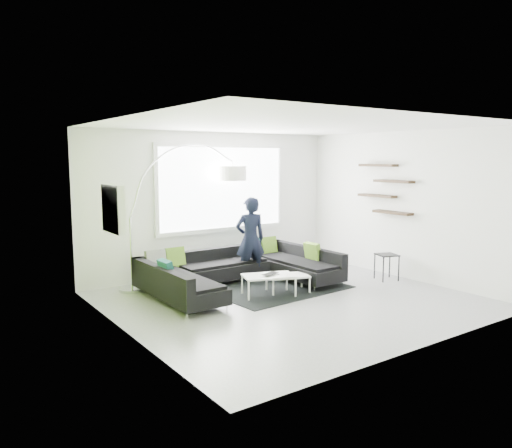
{
  "coord_description": "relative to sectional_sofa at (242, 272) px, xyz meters",
  "views": [
    {
      "loc": [
        -4.99,
        -6.1,
        2.29
      ],
      "look_at": [
        -0.08,
        0.9,
        1.16
      ],
      "focal_mm": 35.0,
      "sensor_mm": 36.0,
      "label": 1
    }
  ],
  "objects": [
    {
      "name": "ground",
      "position": [
        0.28,
        -1.06,
        -0.31
      ],
      "size": [
        5.5,
        5.5,
        0.0
      ],
      "primitive_type": "plane",
      "color": "slate",
      "rests_on": "ground"
    },
    {
      "name": "room_shell",
      "position": [
        0.32,
        -0.85,
        1.5
      ],
      "size": [
        5.54,
        5.04,
        2.82
      ],
      "color": "white",
      "rests_on": "ground"
    },
    {
      "name": "sectional_sofa",
      "position": [
        0.0,
        0.0,
        0.0
      ],
      "size": [
        3.27,
        2.06,
        0.7
      ],
      "rotation": [
        0.0,
        0.0,
        0.02
      ],
      "color": "black",
      "rests_on": "ground"
    },
    {
      "name": "rug",
      "position": [
        0.54,
        -0.3,
        -0.3
      ],
      "size": [
        2.41,
        1.82,
        0.01
      ],
      "primitive_type": "cube",
      "rotation": [
        0.0,
        0.0,
        0.06
      ],
      "color": "black",
      "rests_on": "ground"
    },
    {
      "name": "coffee_table",
      "position": [
        0.34,
        -0.63,
        -0.13
      ],
      "size": [
        1.24,
        0.96,
        0.36
      ],
      "primitive_type": "cube",
      "rotation": [
        0.0,
        0.0,
        -0.34
      ],
      "color": "white",
      "rests_on": "ground"
    },
    {
      "name": "arc_lamp",
      "position": [
        -1.62,
        1.0,
        0.97
      ],
      "size": [
        2.4,
        0.78,
        2.55
      ],
      "primitive_type": null,
      "rotation": [
        0.0,
        0.0,
        -0.05
      ],
      "color": "silver",
      "rests_on": "ground"
    },
    {
      "name": "side_table",
      "position": [
        2.61,
        -1.02,
        -0.06
      ],
      "size": [
        0.46,
        0.46,
        0.49
      ],
      "primitive_type": "cube",
      "rotation": [
        0.0,
        0.0,
        -0.34
      ],
      "color": "black",
      "rests_on": "ground"
    },
    {
      "name": "person",
      "position": [
        0.49,
        0.44,
        0.48
      ],
      "size": [
        0.75,
        0.65,
        1.58
      ],
      "primitive_type": "imported",
      "rotation": [
        0.0,
        0.0,
        2.89
      ],
      "color": "black",
      "rests_on": "ground"
    },
    {
      "name": "laptop",
      "position": [
        0.16,
        -0.69,
        0.06
      ],
      "size": [
        0.49,
        0.44,
        0.03
      ],
      "primitive_type": "imported",
      "rotation": [
        0.0,
        0.0,
        0.32
      ],
      "color": "black",
      "rests_on": "coffee_table"
    }
  ]
}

